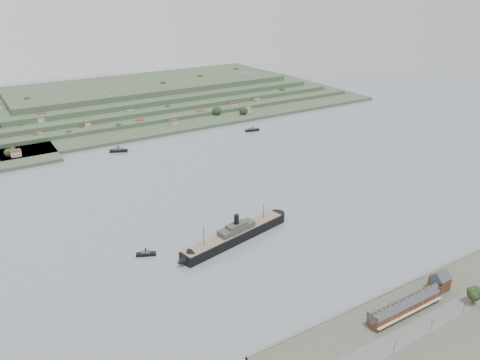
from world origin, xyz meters
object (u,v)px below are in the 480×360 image
tugboat (146,254)px  fig_tree (475,294)px  gabled_building (440,281)px  terrace_row (405,306)px  steamship (232,237)px

tugboat → fig_tree: fig_tree is taller
gabled_building → tugboat: 201.76m
terrace_row → gabled_building: 37.74m
gabled_building → steamship: (-81.95, 123.19, -3.36)m
steamship → fig_tree: (87.95, -143.78, 4.34)m
tugboat → steamship: bearing=-14.8°
steamship → terrace_row: bearing=-70.7°
terrace_row → steamship: steamship is taller
gabled_building → terrace_row: bearing=-173.9°
tugboat → fig_tree: bearing=-46.7°
gabled_building → steamship: bearing=123.6°
fig_tree → gabled_building: bearing=106.3°
terrace_row → tugboat: (-107.76, 143.89, -5.28)m
terrace_row → gabled_building: gabled_building is taller
gabled_building → fig_tree: size_ratio=1.20×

